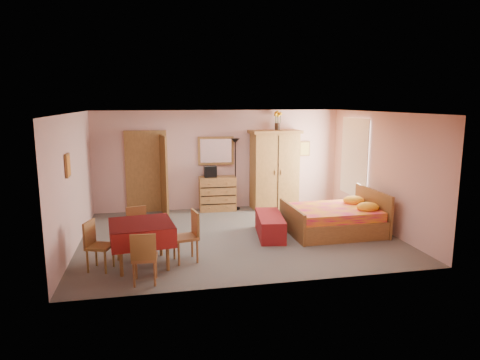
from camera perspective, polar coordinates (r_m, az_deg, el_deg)
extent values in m
plane|color=#656059|center=(9.20, -0.24, -7.42)|extent=(6.50, 6.50, 0.00)
plane|color=brown|center=(8.76, -0.25, 8.99)|extent=(6.50, 6.50, 0.00)
cube|color=#CE9D95|center=(11.32, -2.74, 2.71)|extent=(6.50, 0.10, 2.60)
cube|color=#CE9D95|center=(6.51, 4.11, -3.12)|extent=(6.50, 0.10, 2.60)
cube|color=#CE9D95|center=(8.85, -21.33, -0.18)|extent=(0.10, 5.00, 2.60)
cube|color=#CE9D95|center=(10.04, 18.26, 1.19)|extent=(0.10, 5.00, 2.60)
cube|color=#9E6B35|center=(11.20, -12.35, 0.97)|extent=(1.06, 0.12, 2.15)
cube|color=white|center=(11.05, 15.05, 2.95)|extent=(0.08, 1.40, 1.95)
cube|color=orange|center=(8.20, -22.00, 1.81)|extent=(0.04, 0.32, 0.42)
cube|color=#D8BF59|center=(11.85, 8.60, 4.17)|extent=(0.30, 0.04, 0.40)
cube|color=#AA7139|center=(11.20, -3.02, -1.83)|extent=(0.96, 0.50, 0.89)
cube|color=white|center=(11.23, -3.24, 3.92)|extent=(0.94, 0.11, 0.74)
cube|color=black|center=(11.08, -3.98, 1.13)|extent=(0.32, 0.24, 0.29)
cube|color=black|center=(11.22, -0.62, 0.78)|extent=(0.28, 0.28, 1.88)
cube|color=#AF7B3B|center=(11.39, 4.61, 1.41)|extent=(1.37, 0.77, 2.08)
cube|color=yellow|center=(11.37, 5.02, 7.93)|extent=(0.22, 0.22, 0.50)
cube|color=#D7155B|center=(9.52, 12.31, -4.19)|extent=(2.00, 1.58, 0.91)
cube|color=maroon|center=(9.15, 4.00, -6.07)|extent=(0.70, 1.42, 0.45)
cube|color=maroon|center=(7.68, -12.93, -8.33)|extent=(1.17, 1.17, 0.77)
cube|color=#9A6034|center=(6.96, -12.60, -9.98)|extent=(0.41, 0.41, 0.85)
cube|color=olive|center=(8.34, -13.30, -6.54)|extent=(0.48, 0.48, 0.85)
cube|color=olive|center=(7.66, -18.18, -8.33)|extent=(0.49, 0.49, 0.85)
cube|color=#915D31|center=(7.72, -7.30, -7.50)|extent=(0.48, 0.48, 0.91)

